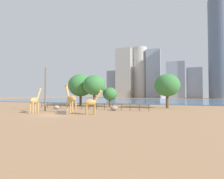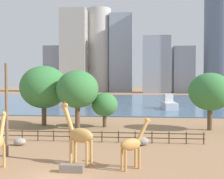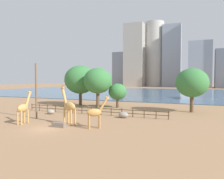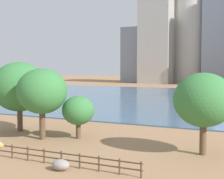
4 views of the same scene
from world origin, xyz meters
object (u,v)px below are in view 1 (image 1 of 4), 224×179
boulder_near_fence (114,108)px  tree_left_small (167,85)px  utility_pole (45,89)px  giraffe_companion (71,99)px  boat_sailboat (164,99)px  tree_right_tall (94,85)px  boulder_by_pole (57,107)px  giraffe_young (92,102)px  feeding_trough (63,112)px  tree_center_broad (81,85)px  tree_left_large (110,94)px  giraffe_tall (35,100)px

boulder_near_fence → tree_left_small: tree_left_small is taller
utility_pole → giraffe_companion: bearing=-14.5°
giraffe_companion → boat_sailboat: 47.58m
tree_right_tall → boat_sailboat: bearing=61.6°
boulder_by_pole → tree_right_tall: size_ratio=0.16×
giraffe_young → boat_sailboat: giraffe_young is taller
feeding_trough → giraffe_young: bearing=15.2°
boulder_by_pole → tree_right_tall: (3.94, 10.51, 5.29)m
utility_pole → tree_center_broad: tree_center_broad is taller
tree_center_broad → tree_right_tall: (5.90, -2.87, -0.24)m
tree_left_large → boulder_near_fence: bearing=-65.0°
boulder_by_pole → feeding_trough: size_ratio=0.73×
boulder_near_fence → tree_left_large: (-5.35, 11.46, 2.90)m
giraffe_young → utility_pole: utility_pole is taller
tree_left_large → boat_sailboat: (12.29, 27.23, -1.95)m
boulder_by_pole → tree_left_large: (7.56, 12.72, 2.97)m
utility_pole → tree_right_tall: size_ratio=1.01×
giraffe_companion → boulder_near_fence: size_ratio=3.31×
giraffe_tall → boulder_near_fence: giraffe_tall is taller
giraffe_companion → feeding_trough: (-0.12, -2.09, -2.12)m
boulder_near_fence → tree_center_broad: 19.95m
giraffe_tall → utility_pole: 4.45m
giraffe_companion → boulder_by_pole: (-7.73, 6.05, -2.02)m
feeding_trough → tree_right_tall: tree_right_tall is taller
giraffe_tall → utility_pole: size_ratio=0.54×
feeding_trough → tree_left_large: 21.08m
boulder_near_fence → tree_left_small: bearing=47.0°
giraffe_young → tree_left_large: 20.20m
giraffe_young → tree_right_tall: bearing=78.9°
boulder_by_pole → tree_center_broad: bearing=98.3°
boat_sailboat → tree_left_small: bearing=1.2°
giraffe_young → tree_left_small: tree_left_small is taller
giraffe_companion → boulder_by_pole: bearing=-15.4°
boulder_by_pole → giraffe_young: bearing=-29.6°
utility_pole → boat_sailboat: utility_pole is taller
giraffe_tall → tree_left_large: tree_left_large is taller
boulder_by_pole → feeding_trough: boulder_by_pole is taller
giraffe_tall → tree_left_small: 28.68m
utility_pole → tree_center_broad: 17.86m
giraffe_companion → boulder_by_pole: giraffe_companion is taller
tree_right_tall → boat_sailboat: size_ratio=1.01×
boulder_by_pole → tree_left_small: 25.78m
giraffe_tall → tree_left_large: (5.80, 20.70, 1.22)m
utility_pole → tree_left_small: bearing=35.8°
boulder_by_pole → boat_sailboat: (19.85, 39.95, 1.01)m
giraffe_tall → tree_left_small: (20.74, 19.54, 3.22)m
utility_pole → boulder_near_fence: (12.27, 5.47, -3.77)m
tree_left_small → boat_sailboat: tree_left_small is taller
tree_right_tall → tree_left_small: 18.60m
tree_center_broad → boat_sailboat: bearing=50.6°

